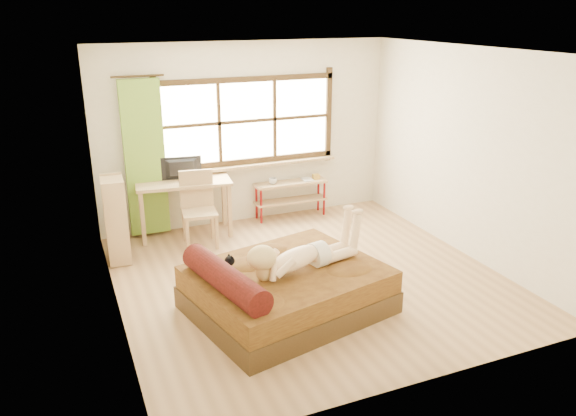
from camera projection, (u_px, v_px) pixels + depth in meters
name	position (u px, v px, depth m)	size (l,w,h in m)	color
floor	(309.00, 277.00, 6.91)	(4.50, 4.50, 0.00)	#9E754C
ceiling	(312.00, 51.00, 6.01)	(4.50, 4.50, 0.00)	white
wall_back	(247.00, 134.00, 8.41)	(4.50, 4.50, 0.00)	silver
wall_front	(428.00, 243.00, 4.50)	(4.50, 4.50, 0.00)	silver
wall_left	(107.00, 196.00, 5.64)	(4.50, 4.50, 0.00)	silver
wall_right	(467.00, 154.00, 7.28)	(4.50, 4.50, 0.00)	silver
window	(248.00, 124.00, 8.33)	(2.80, 0.16, 1.46)	#FFEDBF
curtain	(145.00, 159.00, 7.81)	(0.55, 0.10, 2.20)	#639C2A
bed	(284.00, 289.00, 6.07)	(2.26, 1.97, 0.75)	#31210E
woman	(302.00, 243.00, 5.93)	(1.37, 0.39, 0.59)	beige
kitten	(220.00, 267.00, 5.80)	(0.29, 0.12, 0.24)	black
desk	(184.00, 188.00, 7.98)	(1.38, 0.76, 0.82)	tan
monitor	(182.00, 169.00, 7.93)	(0.57, 0.07, 0.33)	black
chair	(198.00, 204.00, 7.76)	(0.52, 0.52, 1.03)	tan
pipe_shelf	(291.00, 191.00, 8.80)	(1.16, 0.32, 0.65)	tan
cup	(273.00, 181.00, 8.62)	(0.12, 0.12, 0.10)	gray
book	(302.00, 180.00, 8.82)	(0.16, 0.22, 0.02)	gray
bookshelf	(116.00, 220.00, 7.21)	(0.30, 0.50, 1.11)	tan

